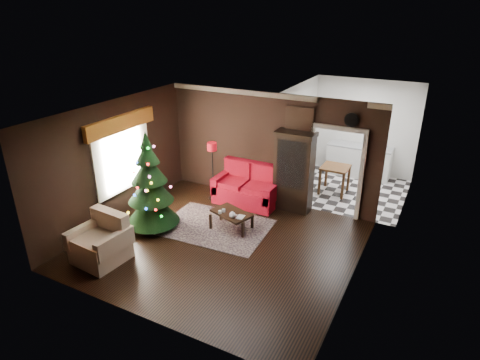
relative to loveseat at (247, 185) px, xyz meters
The scene contains 26 objects.
floor 2.15m from the loveseat, 78.96° to the right, with size 5.50×5.50×0.00m, color black.
ceiling 3.11m from the loveseat, 78.96° to the right, with size 5.50×5.50×0.00m, color white.
wall_back 1.08m from the loveseat, 48.37° to the left, with size 5.50×5.50×0.00m, color black.
wall_front 4.66m from the loveseat, 84.98° to the right, with size 5.50×5.50×0.00m, color black.
wall_left 3.25m from the loveseat, 138.90° to the right, with size 5.50×5.50×0.00m, color black.
wall_right 3.86m from the loveseat, 33.06° to the right, with size 5.50×5.50×0.00m, color black.
doorway 2.22m from the loveseat, 12.09° to the left, with size 1.10×0.10×2.10m, color silver, non-canonical shape.
left_window 3.11m from the loveseat, 141.31° to the right, with size 0.05×1.60×1.40m, color white.
valance 3.40m from the loveseat, 140.32° to the right, with size 0.12×2.10×0.35m, color #A55A1E.
kitchen_floor 2.91m from the loveseat, 42.88° to the left, with size 3.00×3.00×0.00m, color white.
kitchen_window 4.17m from the loveseat, 58.30° to the left, with size 0.70×0.06×0.70m, color white.
rug 1.55m from the loveseat, 92.70° to the right, with size 2.38×1.73×0.01m, color #40343B.
loveseat is the anchor object (origin of this frame).
curio_cabinet 1.25m from the loveseat, 10.83° to the left, with size 0.90×0.45×1.90m, color black, non-canonical shape.
floor_lamp 0.94m from the loveseat, 159.22° to the right, with size 0.25×0.25×1.51m, color black, non-canonical shape.
christmas_tree 2.55m from the loveseat, 122.45° to the right, with size 1.20×1.20×2.29m, color black, non-canonical shape.
armchair 3.90m from the loveseat, 111.17° to the right, with size 0.95×0.95×0.97m, color tan, non-canonical shape.
coffee_table 1.41m from the loveseat, 77.98° to the right, with size 0.89×0.54×0.40m, color black, non-canonical shape.
teapot 1.62m from the loveseat, 74.72° to the right, with size 0.16×0.16×0.15m, color white, non-canonical shape.
cup_a 1.41m from the loveseat, 85.09° to the right, with size 0.08×0.08×0.07m, color silver.
cup_b 1.51m from the loveseat, 86.89° to the right, with size 0.08×0.08×0.06m, color white.
book 1.56m from the loveseat, 71.37° to the right, with size 0.16×0.02×0.21m, color #9F7657.
wall_clock 3.04m from the loveseat, ahead, with size 0.32×0.32×0.06m, color white.
painting 2.13m from the loveseat, 19.40° to the left, with size 0.62×0.05×0.52m, color #B26939.
kitchen_counter 3.79m from the loveseat, 56.31° to the left, with size 1.80×0.60×0.90m, color white.
kitchen_table 2.45m from the loveseat, 42.51° to the left, with size 0.70×0.70×0.75m, color #54381D, non-canonical shape.
Camera 1 is at (3.82, -6.43, 4.71)m, focal length 30.64 mm.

